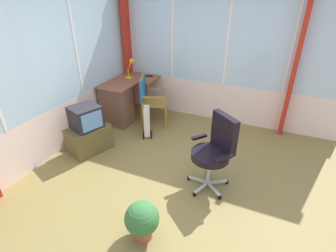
{
  "coord_description": "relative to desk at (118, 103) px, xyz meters",
  "views": [
    {
      "loc": [
        -2.54,
        -0.96,
        2.42
      ],
      "look_at": [
        0.41,
        0.35,
        0.67
      ],
      "focal_mm": 27.53,
      "sensor_mm": 36.0,
      "label": 1
    }
  ],
  "objects": [
    {
      "name": "ground",
      "position": [
        -1.3,
        -1.82,
        -0.44
      ],
      "size": [
        5.46,
        5.28,
        0.06
      ],
      "primitive_type": "cube",
      "color": "olive"
    },
    {
      "name": "north_window_panel",
      "position": [
        -1.3,
        0.35,
        0.9
      ],
      "size": [
        4.46,
        0.07,
        2.64
      ],
      "color": "silver",
      "rests_on": "ground"
    },
    {
      "name": "east_window_panel",
      "position": [
        0.97,
        -1.82,
        0.9
      ],
      "size": [
        0.07,
        4.28,
        2.64
      ],
      "color": "silver",
      "rests_on": "ground"
    },
    {
      "name": "curtain_corner",
      "position": [
        0.84,
        0.22,
        0.85
      ],
      "size": [
        0.24,
        0.08,
        2.54
      ],
      "primitive_type": "cube",
      "rotation": [
        0.0,
        0.0,
        0.06
      ],
      "color": "red",
      "rests_on": "ground"
    },
    {
      "name": "curtain_east_far",
      "position": [
        0.89,
        -2.99,
        0.85
      ],
      "size": [
        0.24,
        0.09,
        2.54
      ],
      "primitive_type": "cube",
      "rotation": [
        0.0,
        0.0,
        -0.09
      ],
      "color": "red",
      "rests_on": "ground"
    },
    {
      "name": "desk",
      "position": [
        0.0,
        0.0,
        0.0
      ],
      "size": [
        1.19,
        0.8,
        0.78
      ],
      "color": "brown",
      "rests_on": "ground"
    },
    {
      "name": "desk_lamp",
      "position": [
        0.57,
        -0.02,
        0.61
      ],
      "size": [
        0.23,
        0.2,
        0.39
      ],
      "color": "yellow",
      "rests_on": "desk"
    },
    {
      "name": "tv_remote",
      "position": [
        0.74,
        -0.31,
        0.37
      ],
      "size": [
        0.08,
        0.16,
        0.02
      ],
      "primitive_type": "cube",
      "rotation": [
        0.0,
        0.0,
        0.29
      ],
      "color": "black",
      "rests_on": "desk"
    },
    {
      "name": "wooden_armchair",
      "position": [
        0.21,
        -0.55,
        0.19
      ],
      "size": [
        0.63,
        0.63,
        0.96
      ],
      "color": "olive",
      "rests_on": "ground"
    },
    {
      "name": "office_chair",
      "position": [
        -1.06,
        -2.21,
        0.19
      ],
      "size": [
        0.6,
        0.61,
        1.04
      ],
      "color": "#B7B7BF",
      "rests_on": "ground"
    },
    {
      "name": "tv_on_stand",
      "position": [
        -1.05,
        -0.11,
        -0.06
      ],
      "size": [
        0.75,
        0.64,
        0.79
      ],
      "color": "brown",
      "rests_on": "ground"
    },
    {
      "name": "space_heater",
      "position": [
        -0.22,
        -0.75,
        -0.13
      ],
      "size": [
        0.33,
        0.27,
        0.57
      ],
      "color": "silver",
      "rests_on": "ground"
    },
    {
      "name": "potted_plant",
      "position": [
        -2.2,
        -1.75,
        -0.16
      ],
      "size": [
        0.37,
        0.37,
        0.46
      ],
      "color": "#A45135",
      "rests_on": "ground"
    }
  ]
}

